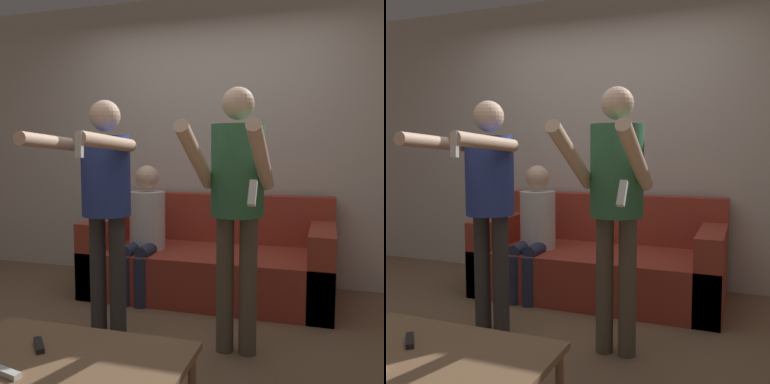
# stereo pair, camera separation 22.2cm
# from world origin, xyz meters

# --- Properties ---
(ground_plane) EXTENTS (14.00, 14.00, 0.00)m
(ground_plane) POSITION_xyz_m (0.00, 0.00, 0.00)
(ground_plane) COLOR brown
(wall_back) EXTENTS (6.40, 0.06, 2.70)m
(wall_back) POSITION_xyz_m (0.00, 1.61, 1.35)
(wall_back) COLOR beige
(wall_back) RESTS_ON ground_plane
(couch) EXTENTS (2.08, 0.92, 0.85)m
(couch) POSITION_xyz_m (0.11, 1.12, 0.28)
(couch) COLOR #9E3828
(couch) RESTS_ON ground_plane
(person_standing_left) EXTENTS (0.44, 0.80, 1.59)m
(person_standing_left) POSITION_xyz_m (-0.33, 0.03, 1.00)
(person_standing_left) COLOR #383838
(person_standing_left) RESTS_ON ground_plane
(person_standing_right) EXTENTS (0.44, 0.75, 1.64)m
(person_standing_right) POSITION_xyz_m (0.55, 0.04, 1.02)
(person_standing_right) COLOR brown
(person_standing_right) RESTS_ON ground_plane
(person_seated) EXTENTS (0.31, 0.53, 1.13)m
(person_seated) POSITION_xyz_m (-0.41, 0.89, 0.61)
(person_seated) COLOR #282D47
(person_seated) RESTS_ON ground_plane
(coffee_table) EXTENTS (1.08, 0.62, 0.36)m
(coffee_table) POSITION_xyz_m (-0.01, -0.95, 0.33)
(coffee_table) COLOR #846042
(coffee_table) RESTS_ON ground_plane
(remote_near) EXTENTS (0.15, 0.07, 0.02)m
(remote_near) POSITION_xyz_m (-0.15, -1.17, 0.37)
(remote_near) COLOR white
(remote_near) RESTS_ON coffee_table
(remote_far) EXTENTS (0.13, 0.14, 0.02)m
(remote_far) POSITION_xyz_m (-0.17, -0.92, 0.37)
(remote_far) COLOR black
(remote_far) RESTS_ON coffee_table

